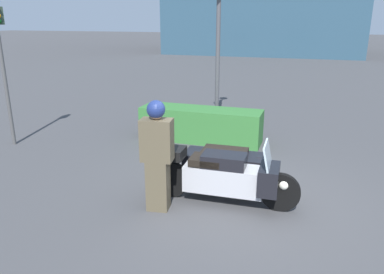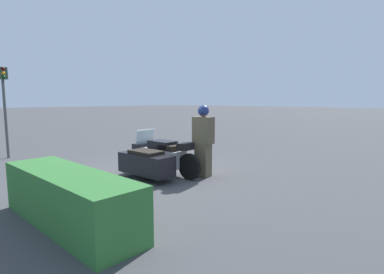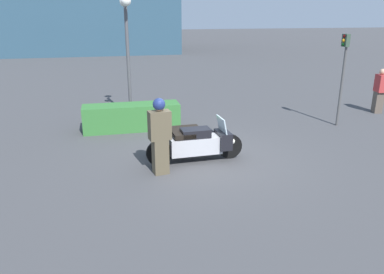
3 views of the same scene
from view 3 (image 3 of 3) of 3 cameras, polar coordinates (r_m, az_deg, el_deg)
The scene contains 7 objects.
ground_plane at distance 10.13m, azimuth 1.77°, elevation -3.16°, with size 160.00×160.00×0.00m, color #424244.
police_motorcycle at distance 10.03m, azimuth 0.18°, elevation -0.49°, with size 2.58×1.30×1.16m.
officer_rider at distance 8.87m, azimuth -4.92°, elevation 0.38°, with size 0.55×0.38×1.87m.
hedge_bush_curbside at distance 12.59m, azimuth -9.17°, elevation 3.02°, with size 3.15×0.86×0.86m, color #337033.
twin_lamp_post at distance 13.57m, azimuth -9.95°, elevation 16.02°, with size 0.34×1.26×4.25m.
traffic_light_near at distance 13.53m, azimuth 22.05°, elevation 9.98°, with size 0.23×0.26×3.07m.
pedestrian_bystander at distance 16.21m, azimuth 26.67°, elevation 6.28°, with size 0.39×0.53×1.71m.
Camera 3 is at (-2.41, -9.10, 3.73)m, focal length 35.00 mm.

